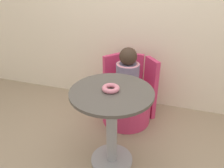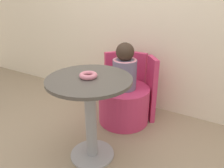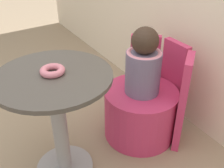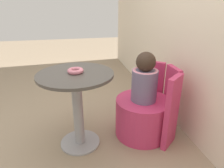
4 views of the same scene
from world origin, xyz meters
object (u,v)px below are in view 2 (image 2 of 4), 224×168
Objects in this scene: tub_chair at (124,104)px; child_figure at (125,68)px; round_table at (90,103)px; donut at (88,75)px.

tub_chair is 1.13× the size of child_figure.
child_figure is (0.00, 0.00, 0.41)m from tub_chair.
child_figure is at bearing 92.62° from round_table.
donut is (0.02, -0.63, 0.55)m from tub_chair.
child_figure reaches higher than round_table.
round_table is 1.34× the size of tub_chair.
tub_chair is at bearing -90.00° from child_figure.
round_table is 0.71m from tub_chair.
tub_chair is 0.84m from donut.
round_table is 1.52× the size of child_figure.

